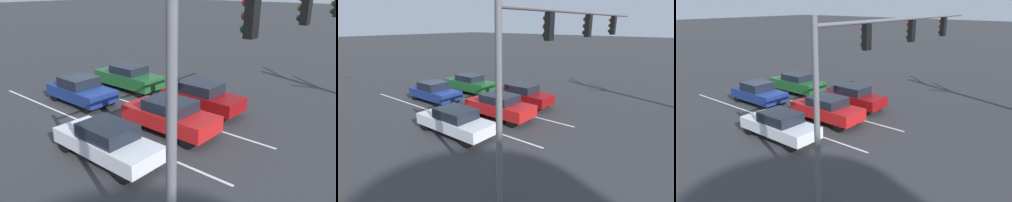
{
  "view_description": "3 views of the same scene",
  "coord_description": "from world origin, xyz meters",
  "views": [
    {
      "loc": [
        10.1,
        14.27,
        6.23
      ],
      "look_at": [
        -0.99,
        4.79,
        1.07
      ],
      "focal_mm": 35.0,
      "sensor_mm": 36.0,
      "label": 1
    },
    {
      "loc": [
        11.62,
        15.67,
        5.7
      ],
      "look_at": [
        -0.26,
        6.04,
        1.17
      ],
      "focal_mm": 28.0,
      "sensor_mm": 36.0,
      "label": 2
    },
    {
      "loc": [
        13.29,
        18.03,
        6.83
      ],
      "look_at": [
        -1.46,
        5.83,
        1.04
      ],
      "focal_mm": 35.0,
      "sensor_mm": 36.0,
      "label": 3
    }
  ],
  "objects": [
    {
      "name": "traffic_signal_gantry",
      "position": [
        2.13,
        10.92,
        4.96
      ],
      "size": [
        11.9,
        0.37,
        6.46
      ],
      "color": "slate",
      "rests_on": "ground_plane"
    },
    {
      "name": "lane_stripe_center_divider",
      "position": [
        1.71,
        1.97,
        0.01
      ],
      "size": [
        0.12,
        15.93,
        0.01
      ],
      "primitive_type": "cube",
      "color": "silver",
      "rests_on": "ground_plane"
    },
    {
      "name": "car_navy_midlane_second",
      "position": [
        0.07,
        -0.67,
        0.75
      ],
      "size": [
        1.87,
        4.09,
        1.49
      ],
      "color": "navy",
      "rests_on": "ground_plane"
    },
    {
      "name": "car_white_rightlane_front",
      "position": [
        3.2,
        5.38,
        0.74
      ],
      "size": [
        1.73,
        4.52,
        1.44
      ],
      "color": "silver",
      "rests_on": "ground_plane"
    },
    {
      "name": "lane_stripe_left_divider",
      "position": [
        -1.71,
        1.97,
        0.01
      ],
      "size": [
        0.12,
        15.93,
        0.01
      ],
      "primitive_type": "cube",
      "color": "silver",
      "rests_on": "ground_plane"
    },
    {
      "name": "car_maroon_leftlane_front",
      "position": [
        -3.18,
        5.24,
        0.81
      ],
      "size": [
        1.71,
        4.16,
        1.56
      ],
      "color": "maroon",
      "rests_on": "ground_plane"
    },
    {
      "name": "car_red_midlane_front",
      "position": [
        -0.18,
        5.6,
        0.8
      ],
      "size": [
        1.83,
        4.37,
        1.53
      ],
      "color": "red",
      "rests_on": "ground_plane"
    },
    {
      "name": "car_darkgreen_leftlane_second",
      "position": [
        -3.41,
        -0.54,
        0.79
      ],
      "size": [
        1.76,
        4.57,
        1.54
      ],
      "color": "#1E5928",
      "rests_on": "ground_plane"
    },
    {
      "name": "ground_plane",
      "position": [
        0.0,
        0.0,
        0.0
      ],
      "size": [
        240.0,
        240.0,
        0.0
      ],
      "primitive_type": "plane",
      "color": "#333335"
    }
  ]
}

